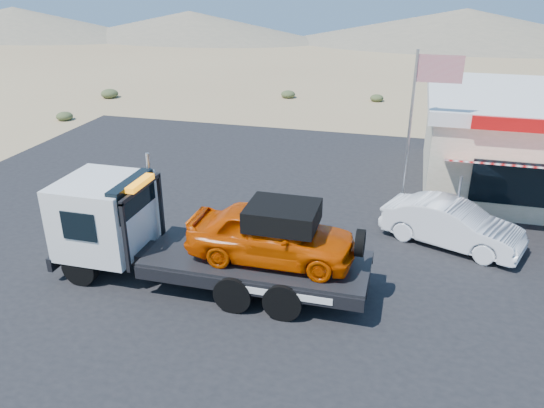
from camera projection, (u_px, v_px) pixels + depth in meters
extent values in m
plane|color=#997C57|center=(242.00, 259.00, 16.75)|extent=(120.00, 120.00, 0.00)
cube|color=black|center=(321.00, 225.00, 18.93)|extent=(32.00, 24.00, 0.02)
cylinder|color=black|center=(80.00, 268.00, 15.19)|extent=(1.04, 0.31, 1.04)
cylinder|color=black|center=(118.00, 236.00, 17.03)|extent=(1.04, 0.31, 1.04)
cylinder|color=black|center=(235.00, 291.00, 14.09)|extent=(1.04, 0.57, 1.04)
cylinder|color=black|center=(257.00, 254.00, 15.93)|extent=(1.04, 0.57, 1.04)
cylinder|color=black|center=(284.00, 299.00, 13.77)|extent=(1.04, 0.57, 1.04)
cylinder|color=black|center=(301.00, 260.00, 15.61)|extent=(1.04, 0.57, 1.04)
cube|color=black|center=(219.00, 263.00, 15.14)|extent=(8.51, 1.04, 0.31)
cube|color=white|center=(104.00, 215.00, 15.53)|extent=(2.28, 2.44, 2.18)
cube|color=black|center=(132.00, 196.00, 15.01)|extent=(0.36, 2.08, 0.93)
cube|color=black|center=(144.00, 222.00, 15.25)|extent=(0.10, 2.28, 2.08)
cube|color=orange|center=(140.00, 183.00, 14.77)|extent=(0.26, 1.25, 0.16)
cube|color=black|center=(257.00, 260.00, 14.76)|extent=(6.23, 2.39, 0.16)
imported|color=#D54500|center=(271.00, 234.00, 14.31)|extent=(4.57, 1.84, 1.56)
cube|color=black|center=(283.00, 215.00, 14.00)|extent=(1.87, 1.56, 0.57)
imported|color=white|center=(452.00, 224.00, 17.31)|extent=(4.75, 3.07, 1.48)
cube|color=red|center=(513.00, 125.00, 17.57)|extent=(2.60, 0.12, 0.45)
cylinder|color=#99999E|center=(457.00, 207.00, 17.68)|extent=(0.08, 0.08, 2.20)
cylinder|color=#99999E|center=(408.00, 138.00, 18.40)|extent=(0.10, 0.10, 6.00)
cube|color=#B20C14|center=(440.00, 69.00, 17.25)|extent=(1.50, 0.02, 0.90)
ellipsoid|color=#384826|center=(64.00, 116.00, 32.22)|extent=(0.99, 0.99, 0.53)
ellipsoid|color=#384826|center=(109.00, 93.00, 37.89)|extent=(1.22, 1.22, 0.66)
ellipsoid|color=#384826|center=(288.00, 94.00, 37.88)|extent=(1.03, 1.03, 0.55)
ellipsoid|color=#384826|center=(377.00, 98.00, 36.89)|extent=(0.93, 0.93, 0.50)
cone|color=#726B59|center=(190.00, 25.00, 70.56)|extent=(36.00, 36.00, 3.50)
cone|color=#726B59|center=(465.00, 26.00, 64.81)|extent=(44.00, 44.00, 4.20)
cone|color=#726B59|center=(15.00, 21.00, 73.76)|extent=(40.00, 40.00, 3.80)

